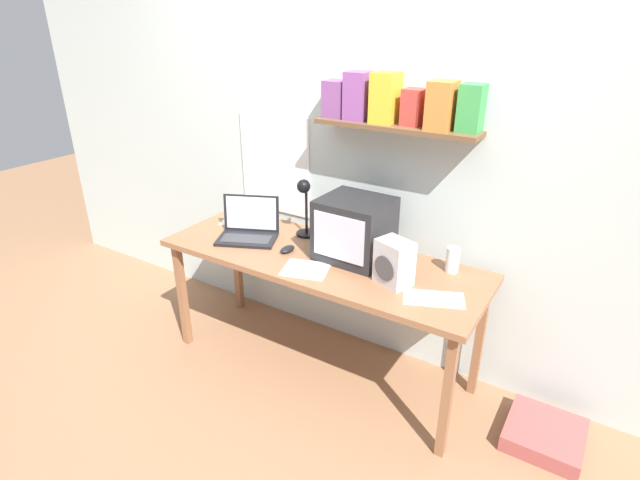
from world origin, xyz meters
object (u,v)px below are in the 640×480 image
at_px(crt_monitor, 355,229).
at_px(laptop, 249,227).
at_px(open_notebook, 306,269).
at_px(desk_lamp, 305,203).
at_px(loose_paper_near_monitor, 239,220).
at_px(computer_mouse, 287,249).
at_px(printed_handout, 434,299).
at_px(corner_desk, 320,266).
at_px(space_heater, 394,263).
at_px(floor_cushion, 544,435).
at_px(juice_glass, 452,261).

bearing_deg(crt_monitor, laptop, -170.19).
bearing_deg(crt_monitor, open_notebook, -116.34).
xyz_separation_m(desk_lamp, loose_paper_near_monitor, (-0.51, -0.02, -0.22)).
relative_size(desk_lamp, computer_mouse, 3.38).
bearing_deg(open_notebook, computer_mouse, 148.46).
distance_m(printed_handout, open_notebook, 0.69).
xyz_separation_m(corner_desk, crt_monitor, (0.17, 0.09, 0.23)).
height_order(desk_lamp, printed_handout, desk_lamp).
xyz_separation_m(desk_lamp, open_notebook, (0.24, -0.36, -0.22)).
height_order(space_heater, computer_mouse, space_heater).
distance_m(crt_monitor, laptop, 0.69).
height_order(crt_monitor, laptop, crt_monitor).
bearing_deg(corner_desk, computer_mouse, -165.45).
height_order(computer_mouse, floor_cushion, computer_mouse).
height_order(space_heater, open_notebook, space_heater).
distance_m(juice_glass, open_notebook, 0.78).
distance_m(crt_monitor, loose_paper_near_monitor, 0.92).
height_order(desk_lamp, computer_mouse, desk_lamp).
xyz_separation_m(crt_monitor, loose_paper_near_monitor, (-0.90, 0.07, -0.17)).
distance_m(corner_desk, desk_lamp, 0.40).
xyz_separation_m(space_heater, printed_handout, (0.23, -0.04, -0.11)).
height_order(printed_handout, floor_cushion, printed_handout).
bearing_deg(printed_handout, crt_monitor, 160.24).
xyz_separation_m(desk_lamp, computer_mouse, (0.03, -0.23, -0.20)).
distance_m(corner_desk, laptop, 0.52).
bearing_deg(laptop, floor_cushion, -21.31).
height_order(laptop, loose_paper_near_monitor, laptop).
bearing_deg(space_heater, open_notebook, -145.87).
height_order(crt_monitor, floor_cushion, crt_monitor).
xyz_separation_m(space_heater, computer_mouse, (-0.66, 0.01, -0.10)).
distance_m(crt_monitor, printed_handout, 0.60).
bearing_deg(loose_paper_near_monitor, laptop, -36.51).
bearing_deg(computer_mouse, laptop, 171.68).
height_order(computer_mouse, loose_paper_near_monitor, computer_mouse).
height_order(corner_desk, laptop, laptop).
bearing_deg(crt_monitor, printed_handout, -17.98).
relative_size(corner_desk, computer_mouse, 17.15).
bearing_deg(computer_mouse, space_heater, -1.23).
bearing_deg(juice_glass, space_heater, -126.68).
bearing_deg(printed_handout, floor_cushion, 17.95).
xyz_separation_m(laptop, printed_handout, (1.21, -0.10, -0.06)).
bearing_deg(juice_glass, loose_paper_near_monitor, -177.77).
relative_size(computer_mouse, loose_paper_near_monitor, 0.41).
bearing_deg(space_heater, crt_monitor, 173.18).
bearing_deg(printed_handout, loose_paper_near_monitor, 169.56).
relative_size(laptop, desk_lamp, 1.13).
height_order(crt_monitor, computer_mouse, crt_monitor).
bearing_deg(space_heater, corner_desk, -167.65).
relative_size(laptop, open_notebook, 1.46).
height_order(corner_desk, crt_monitor, crt_monitor).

